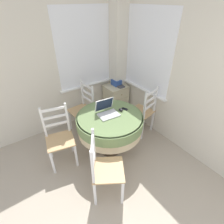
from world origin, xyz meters
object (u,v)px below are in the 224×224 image
at_px(dining_chair_left_flank, 60,138).
at_px(laptop, 107,111).
at_px(storage_box, 116,82).
at_px(dining_chair_near_back_window, 83,109).
at_px(book_on_cabinet, 119,86).
at_px(cell_phone, 125,109).
at_px(dining_chair_camera_near, 104,169).
at_px(dining_chair_near_right_window, 143,112).
at_px(round_dining_table, 110,123).
at_px(corner_cabinet, 116,99).
at_px(computer_mouse, 121,110).

bearing_deg(dining_chair_left_flank, laptop, -15.26).
height_order(laptop, storage_box, laptop).
height_order(dining_chair_near_back_window, storage_box, dining_chair_near_back_window).
bearing_deg(book_on_cabinet, cell_phone, -122.62).
distance_m(dining_chair_camera_near, storage_box, 2.11).
relative_size(dining_chair_near_back_window, dining_chair_near_right_window, 1.00).
height_order(dining_chair_near_back_window, dining_chair_camera_near, same).
distance_m(laptop, storage_box, 1.24).
height_order(cell_phone, storage_box, storage_box).
bearing_deg(round_dining_table, dining_chair_camera_near, -129.61).
relative_size(dining_chair_camera_near, corner_cabinet, 1.45).
distance_m(round_dining_table, book_on_cabinet, 1.22).
distance_m(dining_chair_near_back_window, dining_chair_left_flank, 0.86).
height_order(laptop, dining_chair_camera_near, dining_chair_camera_near).
bearing_deg(dining_chair_left_flank, dining_chair_camera_near, -74.52).
xyz_separation_m(dining_chair_left_flank, corner_cabinet, (1.57, 0.67, -0.13)).
height_order(round_dining_table, corner_cabinet, round_dining_table).
bearing_deg(book_on_cabinet, corner_cabinet, 121.00).
height_order(computer_mouse, cell_phone, computer_mouse).
distance_m(round_dining_table, dining_chair_left_flank, 0.82).
xyz_separation_m(dining_chair_near_back_window, dining_chair_left_flank, (-0.68, -0.53, 0.00)).
distance_m(dining_chair_camera_near, corner_cabinet, 2.05).
height_order(dining_chair_near_right_window, corner_cabinet, dining_chair_near_right_window).
bearing_deg(book_on_cabinet, storage_box, 96.16).
xyz_separation_m(computer_mouse, dining_chair_camera_near, (-0.73, -0.62, -0.29)).
bearing_deg(corner_cabinet, dining_chair_left_flank, -156.94).
relative_size(round_dining_table, book_on_cabinet, 4.80).
bearing_deg(laptop, storage_box, 46.63).
distance_m(computer_mouse, dining_chair_left_flank, 1.06).
bearing_deg(computer_mouse, dining_chair_near_right_window, 5.35).
xyz_separation_m(laptop, storage_box, (0.85, 0.90, -0.06)).
xyz_separation_m(computer_mouse, corner_cabinet, (0.59, 0.94, -0.42)).
bearing_deg(corner_cabinet, computer_mouse, -122.30).
relative_size(computer_mouse, dining_chair_near_back_window, 0.08).
xyz_separation_m(cell_phone, dining_chair_near_right_window, (0.50, 0.05, -0.28)).
xyz_separation_m(round_dining_table, computer_mouse, (0.22, 0.00, 0.17)).
distance_m(cell_phone, corner_cabinet, 1.14).
relative_size(computer_mouse, dining_chair_camera_near, 0.08).
height_order(computer_mouse, dining_chair_near_right_window, dining_chair_near_right_window).
xyz_separation_m(dining_chair_left_flank, storage_box, (1.61, 0.70, 0.27)).
bearing_deg(dining_chair_near_right_window, dining_chair_near_back_window, 140.22).
bearing_deg(corner_cabinet, laptop, -133.15).
distance_m(dining_chair_near_back_window, storage_box, 0.98).
xyz_separation_m(round_dining_table, laptop, (-0.01, 0.06, 0.20)).
bearing_deg(round_dining_table, corner_cabinet, 49.09).
height_order(round_dining_table, computer_mouse, computer_mouse).
bearing_deg(laptop, dining_chair_camera_near, -126.52).
xyz_separation_m(dining_chair_near_right_window, book_on_cabinet, (0.05, 0.81, 0.22)).
xyz_separation_m(cell_phone, dining_chair_near_back_window, (-0.39, 0.79, -0.28)).
bearing_deg(computer_mouse, dining_chair_camera_near, -139.72).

